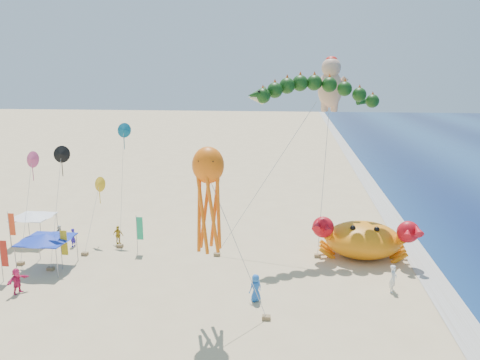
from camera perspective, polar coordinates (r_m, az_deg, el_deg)
name	(u,v)px	position (r m, az deg, el deg)	size (l,w,h in m)	color
ground	(264,273)	(34.99, 2.92, -11.25)	(320.00, 320.00, 0.00)	#D1B784
foam_strip	(434,281)	(36.31, 22.57, -11.33)	(320.00, 320.00, 0.00)	silver
crab_inflatable	(363,239)	(38.50, 14.78, -6.94)	(7.98, 5.22, 3.50)	orange
dragon_kite	(315,95)	(38.34, 9.09, 10.16)	(13.10, 6.56, 13.83)	#11360E
cherub_kite	(330,83)	(41.37, 10.98, 11.55)	(2.16, 6.91, 15.76)	#E1AC89
octopus_kite	(209,192)	(26.55, -3.84, -1.42)	(4.53, 1.64, 10.29)	orange
canopy_blue	(46,237)	(37.79, -22.57, -6.44)	(3.71, 3.71, 2.71)	gray
canopy_white	(33,215)	(44.18, -23.92, -3.87)	(3.30, 3.30, 2.71)	gray
feather_flags	(56,237)	(38.78, -21.53, -6.54)	(11.45, 6.46, 3.20)	gray
beachgoers	(130,262)	(35.53, -13.27, -9.71)	(27.50, 10.81, 1.88)	#D7225E
small_kites	(80,167)	(40.07, -18.88, 1.50)	(6.79, 9.90, 10.16)	#D04578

